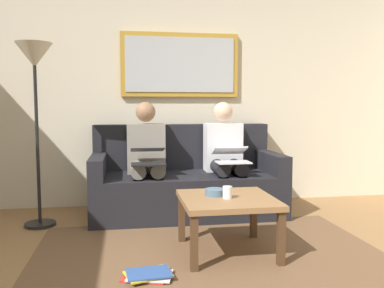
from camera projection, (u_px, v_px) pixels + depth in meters
name	position (u px, v px, depth m)	size (l,w,h in m)	color
wall_rear	(179.00, 88.00, 4.59)	(6.00, 0.12, 2.60)	beige
area_rug	(211.00, 255.00, 3.00)	(2.60, 1.80, 0.01)	brown
couch	(185.00, 182.00, 4.21)	(1.89, 0.90, 0.90)	black
framed_mirror	(180.00, 65.00, 4.48)	(1.30, 0.05, 0.70)	#B7892D
coffee_table	(227.00, 205.00, 3.03)	(0.69, 0.69, 0.42)	olive
cup	(227.00, 192.00, 2.99)	(0.07, 0.07, 0.09)	silver
bowl	(215.00, 192.00, 3.09)	(0.15, 0.15, 0.05)	slate
person_left	(225.00, 154.00, 4.18)	(0.38, 0.58, 1.14)	silver
laptop_white	(231.00, 155.00, 3.95)	(0.32, 0.34, 0.15)	white
person_right	(146.00, 155.00, 4.05)	(0.38, 0.58, 1.14)	gray
laptop_black	(148.00, 156.00, 3.81)	(0.32, 0.37, 0.15)	black
magazine_stack	(148.00, 275.00, 2.60)	(0.35, 0.29, 0.04)	red
standing_lamp	(35.00, 75.00, 3.63)	(0.32, 0.32, 1.66)	black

